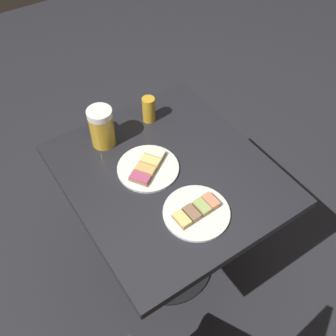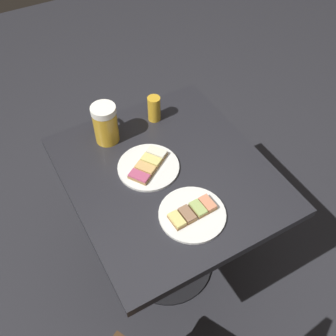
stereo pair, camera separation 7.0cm
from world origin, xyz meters
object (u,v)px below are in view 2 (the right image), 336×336
plate_near (148,166)px  beer_mug (105,123)px  plate_far (192,214)px  beer_glass_small (154,109)px

plate_near → beer_mug: 0.24m
plate_far → beer_mug: (-0.10, 0.48, 0.07)m
plate_near → plate_far: bearing=-83.1°
plate_near → plate_far: size_ratio=1.01×
beer_mug → beer_glass_small: beer_mug is taller
plate_near → beer_glass_small: (0.15, 0.23, 0.05)m
plate_near → beer_mug: beer_mug is taller
plate_near → plate_far: 0.26m
plate_far → plate_near: bearing=96.9°
beer_mug → plate_far: bearing=-77.8°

